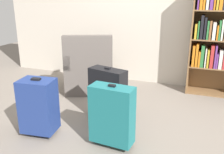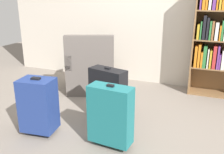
# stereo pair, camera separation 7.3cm
# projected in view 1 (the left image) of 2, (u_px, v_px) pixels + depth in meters

# --- Properties ---
(ground_plane) EXTENTS (9.67, 9.67, 0.00)m
(ground_plane) POSITION_uv_depth(u_px,v_px,m) (122.00, 126.00, 2.92)
(ground_plane) COLOR slate
(back_wall) EXTENTS (5.52, 0.10, 2.60)m
(back_wall) POSITION_uv_depth(u_px,v_px,m) (156.00, 4.00, 4.03)
(back_wall) COLOR beige
(back_wall) RESTS_ON ground
(bookshelf) EXTENTS (0.85, 0.34, 1.63)m
(bookshelf) POSITION_uv_depth(u_px,v_px,m) (220.00, 35.00, 3.63)
(bookshelf) COLOR brown
(bookshelf) RESTS_ON ground
(armchair) EXTENTS (0.91, 0.91, 0.90)m
(armchair) POSITION_uv_depth(u_px,v_px,m) (89.00, 71.00, 3.95)
(armchair) COLOR #59514C
(armchair) RESTS_ON ground
(mug) EXTENTS (0.12, 0.08, 0.10)m
(mug) POSITION_uv_depth(u_px,v_px,m) (118.00, 94.00, 3.75)
(mug) COLOR #1E7F4C
(mug) RESTS_ON ground
(suitcase_black) EXTENTS (0.48, 0.29, 0.65)m
(suitcase_black) POSITION_uv_depth(u_px,v_px,m) (108.00, 93.00, 3.01)
(suitcase_black) COLOR black
(suitcase_black) RESTS_ON ground
(suitcase_navy_blue) EXTENTS (0.38, 0.30, 0.64)m
(suitcase_navy_blue) POSITION_uv_depth(u_px,v_px,m) (39.00, 106.00, 2.67)
(suitcase_navy_blue) COLOR navy
(suitcase_navy_blue) RESTS_ON ground
(suitcase_teal) EXTENTS (0.44, 0.22, 0.65)m
(suitcase_teal) POSITION_uv_depth(u_px,v_px,m) (112.00, 115.00, 2.45)
(suitcase_teal) COLOR #19666B
(suitcase_teal) RESTS_ON ground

